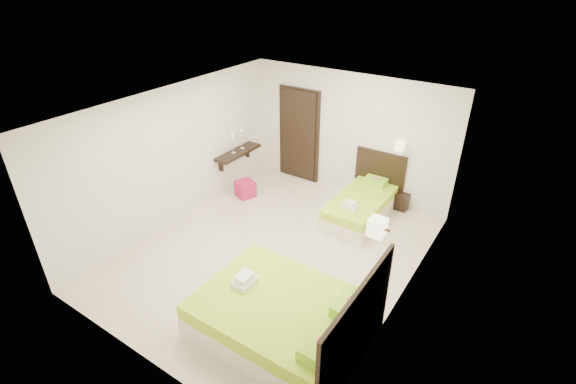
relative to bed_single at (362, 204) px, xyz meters
The scene contains 7 objects.
floor 2.10m from the bed_single, 111.92° to the right, with size 5.50×5.50×0.00m, color beige.
bed_single is the anchor object (origin of this frame).
bed_double 3.40m from the bed_single, 82.37° to the right, with size 2.21×1.88×1.82m.
nightstand 0.91m from the bed_single, 56.29° to the left, with size 0.39×0.34×0.34m, color black.
ottoman 2.53m from the bed_single, 165.17° to the right, with size 0.35×0.35×0.35m, color #9B1441.
door 2.26m from the bed_single, 158.92° to the left, with size 1.02×0.15×2.14m.
console_shelf 2.93m from the bed_single, behind, with size 0.35×1.20×0.78m.
Camera 1 is at (3.47, -4.78, 4.50)m, focal length 26.00 mm.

